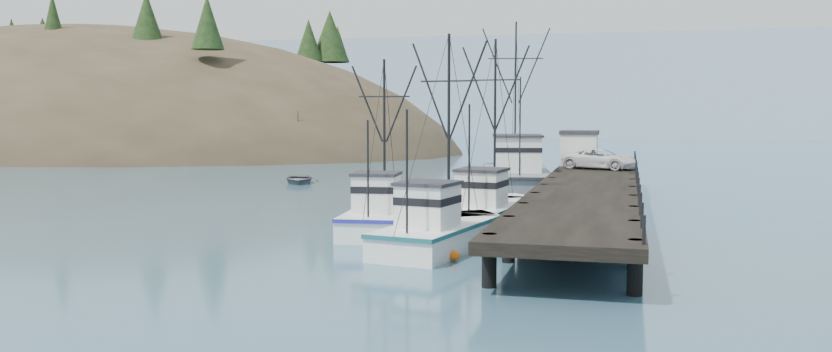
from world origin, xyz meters
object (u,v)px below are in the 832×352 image
Objects in this scene: trawler_near at (440,232)px; pickup_truck at (600,159)px; pier at (588,190)px; work_vessel at (516,177)px; trawler_far at (489,210)px; motorboat at (299,183)px; pier_shed at (579,148)px; trawler_mid at (381,217)px.

pickup_truck is (6.43, 25.74, 1.95)m from trawler_near.
pier is 14.04m from trawler_near.
work_vessel reaches higher than trawler_near.
pier is 2.64× the size of work_vessel.
trawler_far is 2.20× the size of motorboat.
pier is 4.05× the size of trawler_far.
work_vessel reaches higher than pickup_truck.
work_vessel is at bearing -146.54° from pier_shed.
trawler_near reaches higher than pickup_truck.
work_vessel reaches higher than trawler_mid.
pier_shed is 4.11m from pickup_truck.
trawler_near is 1.88× the size of pickup_truck.
pier_shed is (3.76, 20.87, 2.60)m from trawler_far.
work_vessel is (-0.91, 17.79, 0.41)m from trawler_far.
pier is 7.92× the size of pickup_truck.
trawler_mid is at bearing -79.63° from motorboat.
pickup_truck is at bearing 72.15° from trawler_far.
trawler_far is 17.81m from work_vessel.
pier reaches higher than motorboat.
trawler_mid is 1.72× the size of pickup_truck.
trawler_far reaches higher than trawler_mid.
pier_shed is 24.43m from motorboat.
trawler_far is 3.40× the size of pier_shed.
trawler_mid is 0.57× the size of work_vessel.
pier_shed is (-1.50, 16.78, 1.73)m from pier.
pickup_truck is (5.55, 17.23, 1.95)m from trawler_far.
work_vessel is at bearing 79.25° from trawler_mid.
trawler_mid is at bearing -140.28° from trawler_far.
trawler_near is 6.00m from trawler_mid.
trawler_mid is 6.62m from trawler_far.
pier_shed reaches higher than pier.
pier is at bearing 63.98° from trawler_near.
trawler_far is at bearing -100.22° from pier_shed.
trawler_near is (-6.15, -12.60, -0.87)m from pier.
motorboat is at bearing 146.88° from pier.
pier is at bearing -65.73° from work_vessel.
trawler_near is 0.63× the size of work_vessel.
trawler_near is 29.86m from pier_shed.
trawler_near is 3.26× the size of pier_shed.
motorboat is at bearing 134.41° from trawler_far.
trawler_near is 26.29m from work_vessel.
trawler_mid is at bearing 134.54° from trawler_near.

